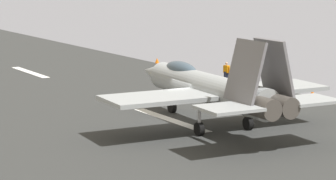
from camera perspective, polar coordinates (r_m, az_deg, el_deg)
The scene contains 6 objects.
ground_plane at distance 42.32m, azimuth 0.83°, elevation -2.65°, with size 400.00×400.00×0.00m, color slate.
runway_strip at distance 42.31m, azimuth 0.84°, elevation -2.64°, with size 240.00×26.00×0.02m.
fighter_jet at distance 40.75m, azimuth 3.38°, elevation 0.21°, with size 16.31×13.56×5.53m.
crew_person at distance 57.84m, azimuth 4.73°, elevation 1.44°, with size 0.69×0.37×1.66m.
marker_cone_mid at distance 52.03m, azimuth 11.56°, elevation -0.25°, with size 0.44×0.44×0.55m, color orange.
marker_cone_far at distance 69.73m, azimuth -0.89°, elevation 2.39°, with size 0.44×0.44×0.55m, color orange.
Camera 1 is at (-35.05, 21.99, 8.91)m, focal length 75.62 mm.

